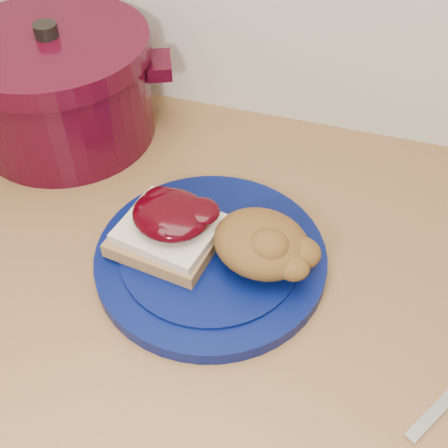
% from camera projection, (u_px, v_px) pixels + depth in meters
% --- Properties ---
extents(base_cabinet, '(4.00, 0.60, 0.86)m').
position_uv_depth(base_cabinet, '(232.00, 429.00, 1.01)').
color(base_cabinet, beige).
rests_on(base_cabinet, floor).
extents(plate, '(0.33, 0.33, 0.02)m').
position_uv_depth(plate, '(211.00, 258.00, 0.66)').
color(plate, '#040D43').
rests_on(plate, wood_countertop).
extents(sandwich, '(0.13, 0.11, 0.06)m').
position_uv_depth(sandwich, '(169.00, 227.00, 0.64)').
color(sandwich, olive).
rests_on(sandwich, plate).
extents(stuffing_mound, '(0.13, 0.12, 0.06)m').
position_uv_depth(stuffing_mound, '(261.00, 243.00, 0.62)').
color(stuffing_mound, brown).
rests_on(stuffing_mound, plate).
extents(dutch_oven, '(0.35, 0.35, 0.17)m').
position_uv_depth(dutch_oven, '(60.00, 87.00, 0.78)').
color(dutch_oven, '#380513').
rests_on(dutch_oven, wood_countertop).
extents(pepper_grinder, '(0.07, 0.07, 0.13)m').
position_uv_depth(pepper_grinder, '(35.00, 94.00, 0.79)').
color(pepper_grinder, black).
rests_on(pepper_grinder, wood_countertop).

